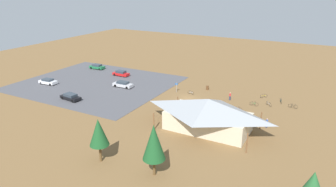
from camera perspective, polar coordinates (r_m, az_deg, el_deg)
ground at (r=65.31m, az=3.59°, el=-0.94°), size 160.00×160.00×0.00m
parking_lot_asphalt at (r=77.14m, az=-13.07°, el=1.84°), size 35.24×30.72×0.05m
bike_pavilion at (r=50.85m, az=7.35°, el=-3.54°), size 15.72×9.06×5.42m
trash_bin at (r=71.10m, az=7.27°, el=1.05°), size 0.60×0.60×0.90m
lot_sign at (r=68.63m, az=1.57°, el=1.36°), size 0.56×0.08×2.20m
pine_east at (r=38.17m, az=-2.63°, el=-8.96°), size 2.87×2.87×6.94m
pine_mideast at (r=42.12m, az=-12.64°, el=-6.99°), size 2.63×2.63×6.24m
bicycle_white_yard_left at (r=67.82m, az=4.22°, el=0.14°), size 1.61×0.53×0.74m
bicycle_teal_lone_east at (r=66.84m, az=20.06°, el=-1.32°), size 0.67×1.61×0.80m
bicycle_yellow_mid_cluster at (r=68.65m, az=17.22°, el=-0.44°), size 1.22×1.31×0.87m
bicycle_purple_back_row at (r=60.31m, az=12.72°, el=-2.79°), size 1.71×0.48×0.84m
bicycle_silver_trailside at (r=64.51m, az=18.04°, el=-1.85°), size 1.30×1.20×0.78m
bicycle_black_yard_center at (r=64.84m, az=22.00°, el=-2.18°), size 1.74×0.48×0.90m
bicycle_green_lone_west at (r=63.57m, az=15.55°, el=-1.86°), size 1.71×0.48×0.87m
car_white_second_row at (r=79.68m, az=-21.23°, el=2.09°), size 4.51×2.15×1.34m
car_black_near_entry at (r=67.28m, az=-17.50°, el=-0.58°), size 4.84×2.40×1.32m
car_red_inner_stall at (r=81.99m, az=-8.65°, el=3.70°), size 4.40×1.76×1.41m
car_silver_by_curb at (r=72.82m, az=-8.30°, el=1.69°), size 4.79×1.81×1.39m
car_green_end_stall at (r=90.08m, az=-12.92°, el=4.85°), size 4.38×1.98×1.38m
visitor_near_lot at (r=65.35m, az=11.34°, el=-0.47°), size 0.36×0.36×1.68m
visitor_by_pavilion at (r=54.58m, az=17.73°, el=-5.16°), size 0.36×0.36×1.66m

